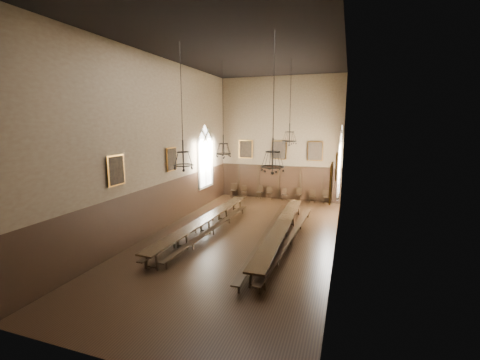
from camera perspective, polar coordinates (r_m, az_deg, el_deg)
The scene contains 34 objects.
floor at distance 16.30m, azimuth 0.15°, elevation -10.30°, with size 9.00×18.00×0.02m, color black.
ceiling at distance 15.64m, azimuth 0.16°, elevation 22.43°, with size 9.00×18.00×0.02m, color black.
wall_back at distance 24.02m, azimuth 7.09°, elevation 7.23°, with size 9.00×0.02×9.00m, color #756448.
wall_front at distance 7.42m, azimuth -22.64°, elevation 0.22°, with size 9.00×0.02×9.00m, color #756448.
wall_left at distance 17.29m, azimuth -14.23°, elevation 5.91°, with size 0.02×18.00×9.00m, color #756448.
wall_right at distance 14.53m, azimuth 17.33°, elevation 5.02°, with size 0.02×18.00×9.00m, color #756448.
wainscot_panelling at distance 15.90m, azimuth 0.15°, elevation -6.04°, with size 9.00×18.00×2.50m, color black, non-canonical shape.
table_left at distance 16.99m, azimuth -6.20°, elevation -8.05°, with size 1.07×10.22×0.80m.
table_right at distance 15.88m, azimuth 7.35°, elevation -9.32°, with size 1.06×10.65×0.83m.
bench_left_outer at distance 17.05m, azimuth -7.85°, elevation -8.45°, with size 0.34×9.52×0.43m.
bench_left_inner at distance 16.67m, azimuth -4.76°, elevation -8.87°, with size 0.66×9.15×0.41m.
bench_right_inner at distance 15.75m, azimuth 4.91°, elevation -9.85°, with size 0.83×10.75×0.48m.
bench_right_outer at distance 15.54m, azimuth 9.05°, elevation -10.27°, with size 0.80×10.36×0.47m.
chair_0 at distance 25.06m, azimuth -1.16°, elevation -2.26°, with size 0.52×0.52×1.01m.
chair_1 at distance 24.75m, azimuth 0.70°, elevation -2.48°, with size 0.50×0.50×0.92m.
chair_2 at distance 24.47m, azimuth 3.48°, elevation -2.60°, with size 0.52×0.52×0.99m.
chair_3 at distance 24.29m, azimuth 5.24°, elevation -2.75°, with size 0.50×0.50×0.95m.
chair_4 at distance 24.04m, azimuth 7.88°, elevation -2.98°, with size 0.50×0.50×0.89m.
chair_5 at distance 23.91m, azimuth 10.28°, elevation -3.04°, with size 0.48×0.48×1.00m.
chair_6 at distance 23.72m, azimuth 12.68°, elevation -3.30°, with size 0.42×0.42×0.91m.
chair_7 at distance 23.73m, azimuth 15.07°, elevation -3.34°, with size 0.47×0.47×0.98m.
chandelier_back_left at distance 18.09m, azimuth -2.98°, elevation 5.75°, with size 0.87×0.87×5.19m.
chandelier_back_right at distance 17.63m, azimuth 8.78°, elevation 7.86°, with size 0.77×0.77×4.44m.
chandelier_front_left at distance 14.25m, azimuth -10.06°, elevation 3.98°, with size 0.89×0.89×5.30m.
chandelier_front_right at distance 12.49m, azimuth 5.82°, elevation 3.80°, with size 0.91×0.91×5.17m.
portrait_back_0 at distance 24.60m, azimuth 1.02°, elevation 5.51°, with size 1.10×0.12×1.40m.
portrait_back_1 at distance 23.94m, azimuth 6.98°, elevation 5.31°, with size 1.10×0.12×1.40m.
portrait_back_2 at distance 23.55m, azimuth 13.21°, elevation 5.04°, with size 1.10×0.12×1.40m.
portrait_left_0 at distance 18.14m, azimuth -12.06°, elevation 3.64°, with size 0.12×1.00×1.30m.
portrait_left_1 at distance 14.49m, azimuth -21.17°, elevation 1.60°, with size 0.12×1.00×1.30m.
portrait_right_0 at distance 15.61m, azimuth 16.81°, elevation 2.41°, with size 0.12×1.00×1.30m.
portrait_right_1 at distance 11.17m, azimuth 15.92°, elevation -0.47°, with size 0.12×1.00×1.30m.
window_right at distance 20.11m, azimuth 17.40°, elevation 3.16°, with size 0.20×2.20×4.60m, color white, non-canonical shape.
window_left at distance 22.16m, azimuth -6.19°, elevation 4.16°, with size 0.20×2.20×4.60m, color white, non-canonical shape.
Camera 1 is at (4.87, -14.48, 5.67)m, focal length 24.00 mm.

